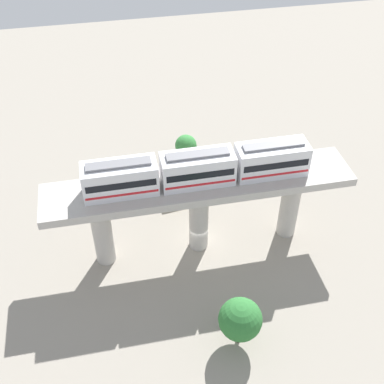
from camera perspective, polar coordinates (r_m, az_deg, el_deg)
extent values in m
plane|color=gray|center=(51.44, 0.74, -6.04)|extent=(120.00, 120.00, 0.00)
cylinder|color=#B7B2AA|center=(51.03, 11.12, -1.45)|extent=(1.90, 1.90, 7.65)
cylinder|color=#B7B2AA|center=(48.71, 0.77, -2.97)|extent=(1.90, 1.90, 7.65)
cylinder|color=#B7B2AA|center=(48.13, -10.24, -4.49)|extent=(1.90, 1.90, 7.65)
cube|color=#B7B2AA|center=(45.87, 0.82, 0.82)|extent=(5.20, 28.85, 0.80)
cube|color=silver|center=(46.32, 9.10, 3.70)|extent=(2.60, 6.60, 3.00)
cube|color=black|center=(46.17, 9.13, 3.94)|extent=(2.64, 6.07, 0.70)
cube|color=red|center=(46.77, 9.00, 2.97)|extent=(2.64, 6.34, 0.24)
cube|color=slate|center=(45.36, 9.31, 5.32)|extent=(1.10, 5.61, 0.24)
cube|color=silver|center=(44.64, 0.64, 2.66)|extent=(2.60, 6.60, 3.00)
cube|color=black|center=(44.48, 0.65, 2.91)|extent=(2.64, 6.07, 0.70)
cube|color=red|center=(45.11, 0.64, 1.91)|extent=(2.64, 6.34, 0.24)
cube|color=slate|center=(43.65, 0.66, 4.32)|extent=(1.10, 5.61, 0.24)
cube|color=silver|center=(44.00, -8.24, 1.50)|extent=(2.60, 6.60, 3.00)
cube|color=black|center=(43.85, -8.27, 1.75)|extent=(2.64, 6.07, 0.70)
cube|color=red|center=(44.48, -8.15, 0.75)|extent=(2.64, 6.34, 0.24)
cube|color=slate|center=(43.00, -8.45, 3.16)|extent=(1.10, 5.61, 0.24)
cube|color=white|center=(61.40, 7.53, 3.40)|extent=(2.20, 4.36, 1.00)
cube|color=black|center=(60.83, 7.47, 4.04)|extent=(1.86, 2.45, 0.76)
cube|color=yellow|center=(56.23, -1.75, -0.35)|extent=(2.34, 4.40, 1.00)
cube|color=black|center=(55.63, -1.92, 0.31)|extent=(1.93, 2.50, 0.76)
cube|color=black|center=(57.52, -7.35, 0.40)|extent=(2.61, 4.48, 1.00)
cube|color=black|center=(56.96, -7.58, 1.05)|extent=(2.07, 2.58, 0.76)
cylinder|color=brown|center=(43.85, 5.37, -15.85)|extent=(0.36, 0.36, 2.13)
sphere|color=#2D7233|center=(42.13, 5.55, -14.31)|extent=(3.65, 3.65, 3.65)
cylinder|color=brown|center=(60.11, -0.69, 3.82)|extent=(0.36, 0.36, 2.59)
sphere|color=#38843D|center=(58.92, -0.71, 5.36)|extent=(2.56, 2.56, 2.56)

